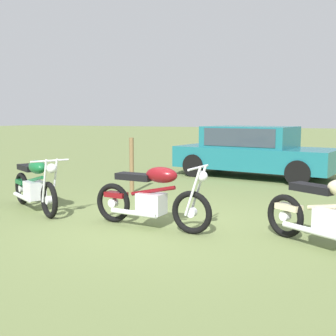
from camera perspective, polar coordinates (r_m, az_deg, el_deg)
ground_plane at (r=6.58m, az=-1.50°, el=-7.92°), size 120.00×120.00×0.00m
motorcycle_green at (r=7.88m, az=-17.80°, el=-2.20°), size 1.85×1.17×1.02m
motorcycle_maroon at (r=6.36m, az=-2.27°, el=-3.98°), size 2.05×0.64×1.02m
motorcycle_cream at (r=5.68m, az=21.59°, el=-5.85°), size 1.84×1.21×1.02m
car_teal at (r=11.99m, az=11.47°, el=2.58°), size 4.55×2.35×1.43m
fence_post_wooden at (r=9.34m, az=-4.99°, el=0.36°), size 0.10×0.10×1.24m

